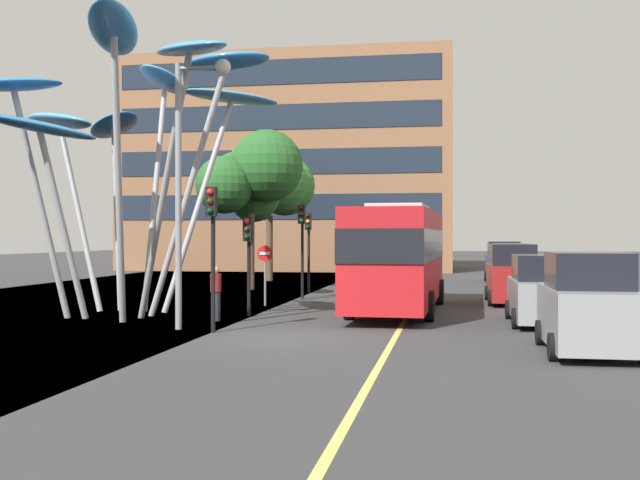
# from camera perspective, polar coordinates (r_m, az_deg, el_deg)

# --- Properties ---
(ground) EXTENTS (120.00, 240.00, 0.10)m
(ground) POSITION_cam_1_polar(r_m,az_deg,el_deg) (20.39, -4.55, -7.26)
(ground) COLOR #38383A
(red_bus) EXTENTS (3.03, 10.87, 3.71)m
(red_bus) POSITION_cam_1_polar(r_m,az_deg,el_deg) (27.02, 5.84, -0.99)
(red_bus) COLOR red
(red_bus) RESTS_ON ground
(leaf_sculpture) EXTENTS (10.94, 11.31, 9.09)m
(leaf_sculpture) POSITION_cam_1_polar(r_m,az_deg,el_deg) (26.88, -13.92, 9.65)
(leaf_sculpture) COLOR #9EA0A5
(leaf_sculpture) RESTS_ON ground
(traffic_light_kerb_near) EXTENTS (0.28, 0.42, 3.97)m
(traffic_light_kerb_near) POSITION_cam_1_polar(r_m,az_deg,el_deg) (21.17, -7.97, 0.91)
(traffic_light_kerb_near) COLOR black
(traffic_light_kerb_near) RESTS_ON ground
(traffic_light_kerb_far) EXTENTS (0.28, 0.42, 3.26)m
(traffic_light_kerb_far) POSITION_cam_1_polar(r_m,az_deg,el_deg) (25.35, -5.33, -0.30)
(traffic_light_kerb_far) COLOR black
(traffic_light_kerb_far) RESTS_ON ground
(traffic_light_island_mid) EXTENTS (0.28, 0.42, 3.95)m
(traffic_light_island_mid) POSITION_cam_1_polar(r_m,az_deg,el_deg) (32.49, -1.34, 0.67)
(traffic_light_island_mid) COLOR black
(traffic_light_island_mid) RESTS_ON ground
(traffic_light_opposite) EXTENTS (0.28, 0.42, 3.71)m
(traffic_light_opposite) POSITION_cam_1_polar(r_m,az_deg,el_deg) (35.91, -0.87, 0.37)
(traffic_light_opposite) COLOR black
(traffic_light_opposite) RESTS_ON ground
(car_parked_near) EXTENTS (2.00, 3.96, 2.27)m
(car_parked_near) POSITION_cam_1_polar(r_m,az_deg,el_deg) (18.35, 19.16, -4.65)
(car_parked_near) COLOR gray
(car_parked_near) RESTS_ON ground
(car_parked_mid) EXTENTS (2.05, 4.34, 2.07)m
(car_parked_mid) POSITION_cam_1_polar(r_m,az_deg,el_deg) (24.01, 16.20, -3.69)
(car_parked_mid) COLOR gray
(car_parked_mid) RESTS_ON ground
(car_parked_far) EXTENTS (1.99, 4.56, 2.32)m
(car_parked_far) POSITION_cam_1_polar(r_m,az_deg,el_deg) (31.13, 14.01, -2.58)
(car_parked_far) COLOR maroon
(car_parked_far) RESTS_ON ground
(car_side_street) EXTENTS (1.98, 4.20, 2.29)m
(car_side_street) POSITION_cam_1_polar(r_m,az_deg,el_deg) (37.88, 13.88, -2.08)
(car_side_street) COLOR silver
(car_side_street) RESTS_ON ground
(car_far_side) EXTENTS (2.05, 4.05, 2.33)m
(car_far_side) POSITION_cam_1_polar(r_m,az_deg,el_deg) (45.18, 13.39, -1.69)
(car_far_side) COLOR navy
(car_far_side) RESTS_ON ground
(street_lamp) EXTENTS (1.62, 0.44, 7.58)m
(street_lamp) POSITION_cam_1_polar(r_m,az_deg,el_deg) (22.12, -9.54, 6.00)
(street_lamp) COLOR gray
(street_lamp) RESTS_ON ground
(tree_pavement_near) EXTENTS (5.02, 4.81, 7.86)m
(tree_pavement_near) POSITION_cam_1_polar(r_m,az_deg,el_deg) (38.31, -5.13, 4.64)
(tree_pavement_near) COLOR brown
(tree_pavement_near) RESTS_ON ground
(tree_pavement_far) EXTENTS (5.45, 5.42, 8.57)m
(tree_pavement_far) POSITION_cam_1_polar(r_m,az_deg,el_deg) (46.08, -3.76, 4.53)
(tree_pavement_far) COLOR brown
(tree_pavement_far) RESTS_ON ground
(pedestrian) EXTENTS (0.34, 0.34, 1.69)m
(pedestrian) POSITION_cam_1_polar(r_m,az_deg,el_deg) (24.21, -7.70, -3.94)
(pedestrian) COLOR #2D3342
(pedestrian) RESTS_ON ground
(no_entry_sign) EXTENTS (0.60, 0.12, 2.28)m
(no_entry_sign) POSITION_cam_1_polar(r_m,az_deg,el_deg) (29.25, -4.07, -1.88)
(no_entry_sign) COLOR gray
(no_entry_sign) RESTS_ON ground
(backdrop_building) EXTENTS (25.59, 12.40, 16.52)m
(backdrop_building) POSITION_cam_1_polar(r_m,az_deg,el_deg) (63.08, -1.99, 5.40)
(backdrop_building) COLOR #8E6042
(backdrop_building) RESTS_ON ground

